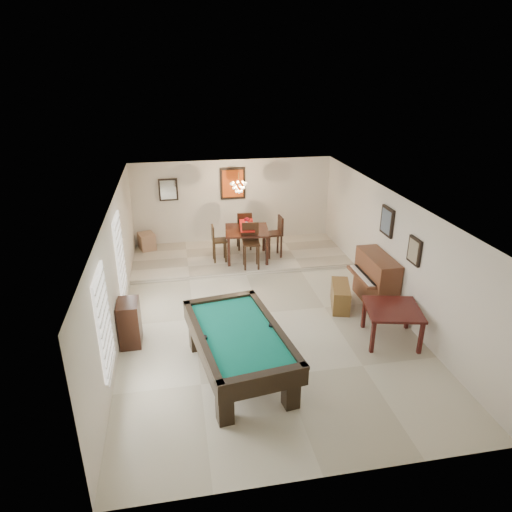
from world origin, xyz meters
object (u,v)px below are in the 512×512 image
object	(u,v)px
square_table	(391,324)
apothecary_chest	(130,323)
pool_table	(239,354)
dining_chair_east	(274,237)
upright_piano	(371,280)
chandelier	(239,184)
dining_chair_south	(251,246)
dining_table	(247,242)
dining_chair_west	(219,243)
flower_vase	(247,221)
dining_chair_north	(244,230)
piano_bench	(340,296)
corner_bench	(147,241)

from	to	relation	value
square_table	apothecary_chest	xyz separation A→B (m)	(-5.15, 0.83, 0.10)
pool_table	dining_chair_east	size ratio (longest dim) A/B	2.29
upright_piano	chandelier	bearing A→B (deg)	129.23
dining_chair_south	dining_chair_east	xyz separation A→B (m)	(0.76, 0.67, -0.02)
pool_table	dining_table	world-z (taller)	dining_table
dining_table	dining_chair_west	size ratio (longest dim) A/B	1.15
dining_chair_west	apothecary_chest	bearing A→B (deg)	148.21
dining_chair_south	dining_chair_west	bearing A→B (deg)	146.17
pool_table	dining_table	bearing A→B (deg)	70.56
flower_vase	dining_chair_north	distance (m)	0.92
upright_piano	dining_chair_south	bearing A→B (deg)	137.14
chandelier	dining_chair_east	bearing A→B (deg)	-15.56
square_table	dining_chair_north	xyz separation A→B (m)	(-2.17, 5.19, 0.33)
piano_bench	dining_chair_west	world-z (taller)	dining_chair_west
piano_bench	dining_chair_north	xyz separation A→B (m)	(-1.65, 3.69, 0.42)
upright_piano	corner_bench	xyz separation A→B (m)	(-5.21, 4.11, -0.23)
dining_chair_south	upright_piano	bearing A→B (deg)	-38.84
dining_chair_west	corner_bench	distance (m)	2.40
corner_bench	dining_chair_south	bearing A→B (deg)	-33.71
pool_table	dining_chair_east	xyz separation A→B (m)	(1.73, 5.02, 0.26)
dining_table	pool_table	bearing A→B (deg)	-100.88
apothecary_chest	dining_chair_north	distance (m)	5.28
upright_piano	apothecary_chest	size ratio (longest dim) A/B	1.55
upright_piano	dining_chair_south	world-z (taller)	dining_chair_south
dining_chair_west	corner_bench	bearing A→B (deg)	57.50
upright_piano	pool_table	bearing A→B (deg)	-147.88
piano_bench	dining_chair_east	size ratio (longest dim) A/B	0.84
dining_table	corner_bench	bearing A→B (deg)	156.25
square_table	upright_piano	xyz separation A→B (m)	(0.21, 1.55, 0.23)
dining_chair_south	square_table	bearing A→B (deg)	-55.81
dining_table	dining_chair_south	xyz separation A→B (m)	(0.01, -0.64, 0.11)
dining_chair_east	chandelier	bearing A→B (deg)	-109.14
pool_table	square_table	world-z (taller)	pool_table
pool_table	corner_bench	distance (m)	6.49
square_table	upright_piano	size ratio (longest dim) A/B	0.74
dining_chair_east	pool_table	bearing A→B (deg)	-22.57
flower_vase	dining_chair_south	distance (m)	0.81
flower_vase	corner_bench	xyz separation A→B (m)	(-2.80, 1.23, -0.85)
dining_chair_east	corner_bench	world-z (taller)	dining_chair_east
square_table	dining_table	size ratio (longest dim) A/B	0.89
flower_vase	apothecary_chest	bearing A→B (deg)	-129.25
square_table	corner_bench	distance (m)	7.55
dining_chair_east	corner_bench	size ratio (longest dim) A/B	2.20
piano_bench	dining_chair_south	bearing A→B (deg)	126.22
flower_vase	chandelier	bearing A→B (deg)	119.84
dining_chair_west	piano_bench	bearing A→B (deg)	-140.17
piano_bench	square_table	bearing A→B (deg)	-70.75
dining_chair_north	chandelier	size ratio (longest dim) A/B	1.91
dining_chair_west	chandelier	xyz separation A→B (m)	(0.61, 0.32, 1.57)
dining_table	flower_vase	xyz separation A→B (m)	(0.00, 0.00, 0.60)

